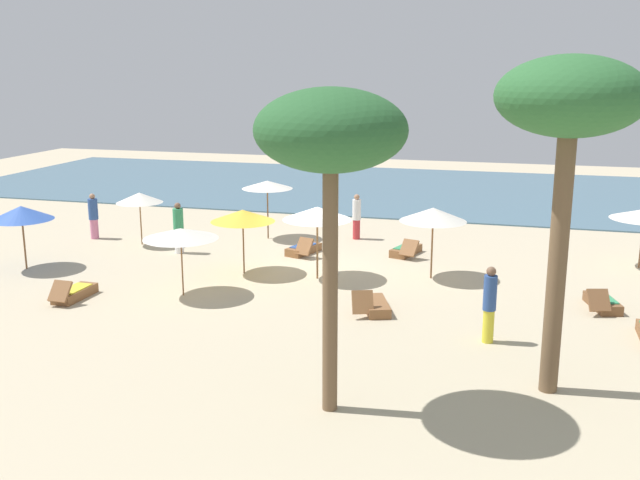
% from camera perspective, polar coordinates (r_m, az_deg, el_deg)
% --- Properties ---
extents(ground_plane, '(60.00, 60.00, 0.00)m').
position_cam_1_polar(ground_plane, '(23.95, -0.50, -2.54)').
color(ground_plane, '#BCAD8E').
extents(ocean_water, '(48.00, 16.00, 0.06)m').
position_cam_1_polar(ocean_water, '(40.19, 6.15, 3.97)').
color(ocean_water, '#476B7F').
rests_on(ocean_water, ground_plane).
extents(umbrella_0, '(2.11, 2.11, 2.29)m').
position_cam_1_polar(umbrella_0, '(23.09, 8.82, 1.98)').
color(umbrella_0, brown).
rests_on(umbrella_0, ground_plane).
extents(umbrella_1, '(2.08, 2.08, 2.11)m').
position_cam_1_polar(umbrella_1, '(23.53, -6.05, 1.90)').
color(umbrella_1, brown).
rests_on(umbrella_1, ground_plane).
extents(umbrella_2, '(2.19, 2.19, 2.03)m').
position_cam_1_polar(umbrella_2, '(21.49, -10.82, 0.50)').
color(umbrella_2, brown).
rests_on(umbrella_2, ground_plane).
extents(umbrella_3, '(1.96, 1.96, 2.28)m').
position_cam_1_polar(umbrella_3, '(28.30, -4.14, 4.32)').
color(umbrella_3, brown).
rests_on(umbrella_3, ground_plane).
extents(umbrella_4, '(2.05, 2.05, 2.13)m').
position_cam_1_polar(umbrella_4, '(25.87, -22.28, 1.97)').
color(umbrella_4, brown).
rests_on(umbrella_4, ground_plane).
extents(umbrella_6, '(2.17, 2.17, 2.32)m').
position_cam_1_polar(umbrella_6, '(22.78, -0.21, 2.09)').
color(umbrella_6, olive).
rests_on(umbrella_6, ground_plane).
extents(umbrella_7, '(1.74, 1.74, 1.99)m').
position_cam_1_polar(umbrella_7, '(28.12, -13.91, 3.22)').
color(umbrella_7, olive).
rests_on(umbrella_7, ground_plane).
extents(lounger_0, '(0.63, 1.70, 0.70)m').
position_cam_1_polar(lounger_0, '(22.40, -18.68, -3.95)').
color(lounger_0, brown).
rests_on(lounger_0, ground_plane).
extents(lounger_1, '(1.09, 1.76, 0.72)m').
position_cam_1_polar(lounger_1, '(26.25, -1.29, -0.71)').
color(lounger_1, brown).
rests_on(lounger_1, ground_plane).
extents(lounger_2, '(1.06, 1.79, 0.69)m').
position_cam_1_polar(lounger_2, '(26.27, 6.74, -0.80)').
color(lounger_2, brown).
rests_on(lounger_2, ground_plane).
extents(lounger_3, '(1.01, 1.78, 0.70)m').
position_cam_1_polar(lounger_3, '(21.86, 21.16, -4.58)').
color(lounger_3, brown).
rests_on(lounger_3, ground_plane).
extents(lounger_5, '(1.11, 1.74, 0.74)m').
position_cam_1_polar(lounger_5, '(20.21, 4.29, -5.13)').
color(lounger_5, brown).
rests_on(lounger_5, ground_plane).
extents(person_0, '(0.49, 0.49, 1.85)m').
position_cam_1_polar(person_0, '(26.69, -10.98, 0.94)').
color(person_0, white).
rests_on(person_0, ground_plane).
extents(person_1, '(0.48, 0.48, 1.78)m').
position_cam_1_polar(person_1, '(29.77, -17.26, 1.79)').
color(person_1, '#D17299').
rests_on(person_1, ground_plane).
extents(person_2, '(0.46, 0.46, 1.77)m').
position_cam_1_polar(person_2, '(28.39, 2.87, 1.85)').
color(person_2, '#BF3338').
rests_on(person_2, ground_plane).
extents(person_3, '(0.36, 0.36, 1.92)m').
position_cam_1_polar(person_3, '(18.21, 13.09, -4.87)').
color(person_3, yellow).
rests_on(person_3, ground_plane).
extents(palm_1, '(2.87, 2.87, 6.83)m').
position_cam_1_polar(palm_1, '(14.90, 18.92, 9.86)').
color(palm_1, brown).
rests_on(palm_1, ground_plane).
extents(palm_2, '(2.81, 2.81, 6.25)m').
position_cam_1_polar(palm_2, '(13.31, 0.84, 8.14)').
color(palm_2, brown).
rests_on(palm_2, ground_plane).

